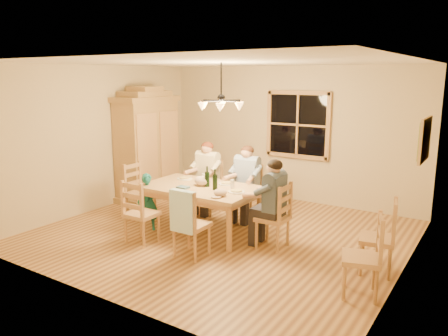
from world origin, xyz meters
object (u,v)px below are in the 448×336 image
Objects in this scene: chair_near_right at (192,235)px; chair_end_left at (141,202)px; dining_table at (200,192)px; chair_near_left at (142,224)px; adult_woman at (207,169)px; chair_end_right at (272,228)px; chandelier at (221,104)px; wine_bottle_a at (207,177)px; wine_bottle_b at (215,179)px; armoire at (148,148)px; chair_far_left at (207,197)px; adult_plaid_man at (247,174)px; child at (148,202)px; adult_slate_man at (273,193)px; chair_spare_back at (376,250)px; chair_far_right at (246,204)px; chair_spare_front at (360,271)px.

chair_end_left is at bearing 153.43° from chair_near_right.
dining_table is 1.06m from chair_near_left.
dining_table is 1.01m from adult_woman.
chair_near_left is at bearing 116.57° from chair_end_right.
dining_table is 1.34m from chair_end_right.
chandelier is 2.18m from chair_near_left.
wine_bottle_a and wine_bottle_b have the same top height.
adult_woman is at bearing -5.54° from armoire.
chair_far_left is at bearing -5.54° from armoire.
child is at bearing 48.20° from adult_plaid_man.
chair_spare_back is at bearing -92.25° from adult_slate_man.
chair_far_right is 1.39m from adult_slate_man.
wine_bottle_b is 0.33× the size of chair_spare_back.
child is at bearing -162.23° from wine_bottle_b.
dining_table is at bearing 117.90° from chair_far_left.
chair_end_left is 4.16m from chair_spare_front.
adult_slate_man is 2.65× the size of wine_bottle_a.
chair_far_left is 1.00× the size of chair_near_left.
chair_far_left and chair_near_right have the same top height.
chair_near_right is 1.00× the size of chair_end_left.
dining_table is 2.15× the size of adult_woman.
chair_far_left is 0.83m from chair_far_right.
adult_slate_man is at bearing 4.31° from wine_bottle_b.
adult_woman is (0.82, 0.89, 0.54)m from chair_end_left.
adult_slate_man reaches higher than chair_end_left.
adult_plaid_man is (0.83, 0.01, 0.00)m from adult_woman.
chair_end_right is 3.00× the size of wine_bottle_b.
wine_bottle_a is (0.58, -0.83, 0.62)m from chair_far_left.
chair_near_right is 1.00× the size of chair_end_right.
chair_near_left is 1.00× the size of chair_spare_front.
chair_spare_front is (2.45, -0.82, -1.77)m from chandelier.
adult_plaid_man is at bearing 88.39° from wine_bottle_b.
adult_slate_man is 1.19m from wine_bottle_a.
armoire is at bearing 158.75° from chandelier.
adult_slate_man reaches higher than chair_spare_back.
chandelier is at bearing 9.80° from wine_bottle_a.
chandelier is 0.88× the size of adult_woman.
dining_table is 1.90× the size of chair_spare_front.
chair_far_left is at bearing 37.03° from child.
armoire is 2.32× the size of chair_far_right.
chandelier is at bearing 14.07° from dining_table.
chair_far_right is 1.08m from wine_bottle_a.
chair_far_left is (-0.83, 0.79, -1.77)m from chandelier.
chair_far_right reaches higher than dining_table.
chair_spare_back is at bearing 0.84° from wine_bottle_b.
chair_near_right is (0.48, -0.87, -0.36)m from dining_table.
armoire is 2.32× the size of chair_spare_front.
chair_near_left is 1.00× the size of chair_spare_back.
chair_spare_front is at bearing -117.52° from adult_slate_man.
chair_near_right is 1.85m from adult_plaid_man.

